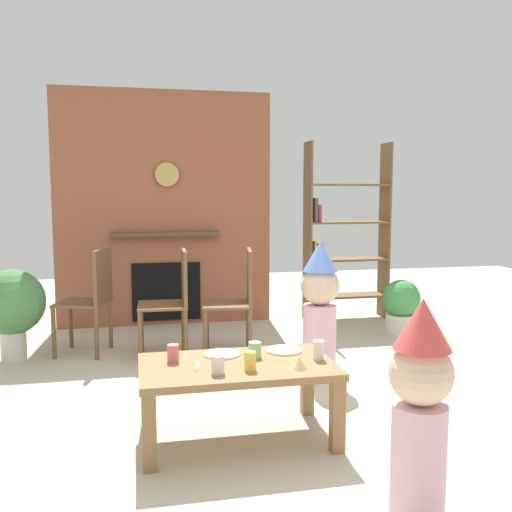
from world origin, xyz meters
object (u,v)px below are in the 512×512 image
object	(u,v)px
dining_chair_left	(93,295)
dining_chair_right	(238,296)
child_with_cone_hat	(420,406)
potted_plant_tall	(401,305)
dining_chair_middle	(173,297)
paper_cup_far_left	(255,350)
coffee_table	(237,375)
paper_plate_front	(222,354)
bookshelf	(341,239)
paper_plate_rear	(284,350)
paper_cup_far_right	(218,364)
birthday_cake_slice	(299,362)
child_in_pink	(320,306)
paper_cup_near_left	(250,361)
paper_cup_near_right	(173,353)
paper_cup_center	(319,350)
potted_plant_short	(12,305)

from	to	relation	value
dining_chair_left	dining_chair_right	distance (m)	1.24
child_with_cone_hat	potted_plant_tall	distance (m)	3.27
child_with_cone_hat	dining_chair_middle	size ratio (longest dim) A/B	1.06
paper_cup_far_left	dining_chair_middle	bearing A→B (deg)	102.55
coffee_table	paper_plate_front	xyz separation A→B (m)	(-0.06, 0.17, 0.07)
bookshelf	potted_plant_tall	distance (m)	1.02
paper_plate_rear	child_with_cone_hat	world-z (taller)	child_with_cone_hat
bookshelf	paper_cup_far_right	xyz separation A→B (m)	(-1.76, -2.91, -0.39)
birthday_cake_slice	dining_chair_left	world-z (taller)	dining_chair_left
paper_plate_front	child_in_pink	world-z (taller)	child_in_pink
paper_plate_front	child_with_cone_hat	size ratio (longest dim) A/B	0.22
paper_cup_near_left	child_in_pink	world-z (taller)	child_in_pink
paper_cup_near_left	paper_cup_far_right	xyz separation A→B (m)	(-0.18, -0.02, -0.00)
paper_cup_near_right	potted_plant_tall	distance (m)	3.01
bookshelf	child_in_pink	world-z (taller)	bookshelf
bookshelf	paper_cup_near_left	size ratio (longest dim) A/B	19.08
paper_cup_center	paper_plate_front	distance (m)	0.56
coffee_table	paper_cup_center	world-z (taller)	paper_cup_center
paper_cup_far_left	child_with_cone_hat	size ratio (longest dim) A/B	0.09
paper_plate_rear	paper_cup_near_left	bearing A→B (deg)	-131.05
paper_cup_near_right	potted_plant_tall	size ratio (longest dim) A/B	0.18
bookshelf	child_in_pink	distance (m)	2.05
paper_plate_front	paper_plate_rear	distance (m)	0.37
paper_cup_near_left	paper_cup_far_right	world-z (taller)	paper_cup_near_left
dining_chair_middle	dining_chair_right	world-z (taller)	same
coffee_table	dining_chair_middle	world-z (taller)	dining_chair_middle
bookshelf	dining_chair_left	distance (m)	2.69
paper_cup_near_left	paper_plate_front	size ratio (longest dim) A/B	0.47
child_with_cone_hat	paper_plate_rear	bearing A→B (deg)	-18.16
paper_cup_far_right	child_in_pink	size ratio (longest dim) A/B	0.09
potted_plant_short	dining_chair_right	bearing A→B (deg)	-7.73
coffee_table	potted_plant_short	xyz separation A→B (m)	(-1.53, 1.85, 0.10)
paper_cup_near_left	potted_plant_short	distance (m)	2.54
paper_plate_front	dining_chair_right	size ratio (longest dim) A/B	0.23
paper_plate_front	dining_chair_left	world-z (taller)	dining_chair_left
paper_cup_far_left	birthday_cake_slice	xyz separation A→B (m)	(0.19, -0.26, -0.01)
dining_chair_middle	potted_plant_short	distance (m)	1.31
paper_cup_center	potted_plant_short	size ratio (longest dim) A/B	0.14
paper_cup_center	paper_cup_far_right	distance (m)	0.60
coffee_table	paper_cup_far_right	xyz separation A→B (m)	(-0.13, -0.15, 0.12)
paper_plate_rear	paper_plate_front	bearing A→B (deg)	-179.68
paper_plate_front	potted_plant_short	size ratio (longest dim) A/B	0.28
bookshelf	paper_cup_near_right	bearing A→B (deg)	-126.63
paper_plate_front	paper_cup_center	bearing A→B (deg)	-21.03
dining_chair_right	potted_plant_short	bearing A→B (deg)	1.23
paper_cup_center	paper_plate_front	world-z (taller)	paper_cup_center
paper_cup_far_left	child_in_pink	distance (m)	1.07
paper_cup_center	bookshelf	bearing A→B (deg)	67.19
paper_cup_far_left	potted_plant_tall	bearing A→B (deg)	45.87
paper_cup_near_left	child_in_pink	bearing A→B (deg)	55.00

